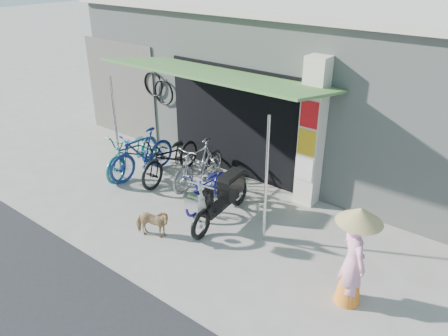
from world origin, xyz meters
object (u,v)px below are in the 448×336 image
Objects in this scene: moped at (222,197)px; bike_teal at (133,152)px; bike_black at (171,157)px; bike_silver at (199,164)px; nun at (354,257)px; bike_navy at (208,187)px; bike_blue at (142,154)px; street_dog at (152,223)px.

bike_teal is at bearing 166.94° from moped.
moped reaches higher than bike_black.
bike_silver is at bearing 4.12° from bike_black.
bike_navy is at bearing 24.03° from nun.
bike_blue is 0.93× the size of moped.
street_dog is (1.99, -1.60, -0.25)m from bike_blue.
moped is (1.98, -0.67, -0.02)m from bike_black.
moped is at bearing -31.54° from bike_navy.
bike_teal is at bearing -166.02° from bike_silver.
street_dog is 3.55m from nun.
moped is (0.57, -0.25, 0.10)m from bike_navy.
bike_teal is 1.00× the size of moped.
street_dog is at bearing -47.24° from bike_teal.
bike_blue is 1.06× the size of bike_silver.
bike_teal is at bearing 169.70° from bike_navy.
bike_teal is 1.27× the size of bike_navy.
bike_blue reaches higher than bike_navy.
bike_black is at bearing 7.28° from bike_teal.
bike_teal is 1.68m from bike_silver.
moped is (1.27, -0.79, -0.01)m from bike_silver.
street_dog is (0.64, -2.03, -0.22)m from bike_silver.
nun is (4.81, -1.28, 0.29)m from bike_black.
bike_blue is 2.56m from street_dog.
moped is (2.89, -0.34, -0.01)m from bike_teal.
street_dog is (1.35, -1.91, -0.23)m from bike_black.
bike_silver is 0.89m from bike_navy.
bike_black is 1.22× the size of nun.
bike_black is 1.02× the size of moped.
bike_blue is 1.41m from bike_silver.
bike_teal is 2.81× the size of street_dog.
bike_blue is at bearing 26.12° from street_dog.
bike_black is at bearing 155.54° from bike_navy.
moped is (0.63, 1.24, 0.21)m from street_dog.
bike_black reaches higher than bike_teal.
bike_teal reaches higher than bike_navy.
bike_silver is 1.05× the size of nun.
bike_blue is (0.27, 0.02, 0.03)m from bike_teal.
bike_black is (0.64, 0.31, -0.02)m from bike_blue.
bike_silver is (0.71, 0.12, -0.01)m from bike_black.
bike_navy is 1.49m from street_dog.
bike_silver is 1.50m from moped.
bike_teal is 1.07× the size of bike_blue.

